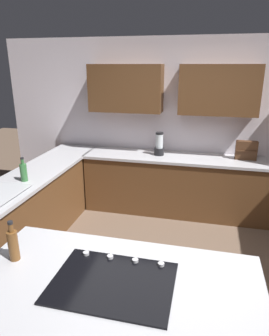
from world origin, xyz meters
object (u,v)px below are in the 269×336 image
object	(u,v)px
blender	(159,145)
spice_rack	(246,150)
cooktop	(113,282)
dish_soap_bottle	(24,172)
oil_bottle	(13,244)

from	to	relation	value
blender	spice_rack	size ratio (longest dim) A/B	1.17
cooktop	blender	distance (m)	2.92
dish_soap_bottle	oil_bottle	distance (m)	1.60
spice_rack	cooktop	bearing A→B (deg)	70.09
spice_rack	oil_bottle	distance (m)	3.42
oil_bottle	cooktop	bearing A→B (deg)	174.14
cooktop	spice_rack	xyz separation A→B (m)	(-1.08, -2.97, 0.13)
dish_soap_bottle	oil_bottle	world-z (taller)	oil_bottle
cooktop	oil_bottle	size ratio (longest dim) A/B	2.55
cooktop	spice_rack	size ratio (longest dim) A/B	2.55
cooktop	oil_bottle	bearing A→B (deg)	-5.86
cooktop	blender	world-z (taller)	blender
cooktop	dish_soap_bottle	world-z (taller)	dish_soap_bottle
spice_rack	oil_bottle	world-z (taller)	oil_bottle
cooktop	oil_bottle	world-z (taller)	oil_bottle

